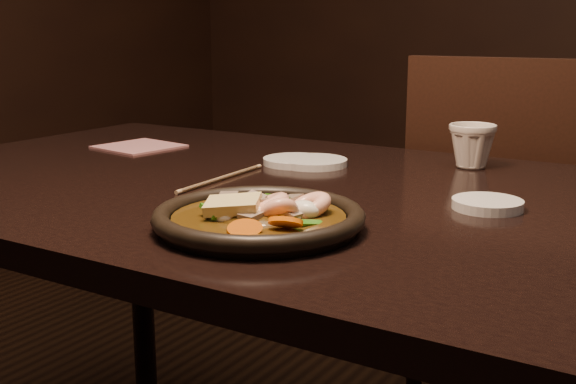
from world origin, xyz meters
The scene contains 10 objects.
table centered at (0.00, 0.00, 0.67)m, with size 1.60×0.90×0.75m.
chair centered at (0.19, 0.64, 0.52)m, with size 0.47×0.47×0.95m.
plate centered at (0.08, -0.24, 0.76)m, with size 0.28×0.28×0.03m.
stirfry centered at (0.09, -0.24, 0.77)m, with size 0.17×0.19×0.06m.
soy_dish centered at (0.31, 0.02, 0.76)m, with size 0.10×0.10×0.01m, color silver.
saucer_left centered at (-0.11, 0.17, 0.76)m, with size 0.12×0.12×0.01m, color silver.
saucer_right centered at (-0.07, 0.18, 0.76)m, with size 0.13×0.13×0.01m, color silver.
tea_cup centered at (0.19, 0.32, 0.79)m, with size 0.09×0.08×0.09m, color beige.
chopsticks centered at (-0.14, -0.02, 0.75)m, with size 0.02×0.25×0.01m.
napkin centered at (-0.50, 0.16, 0.75)m, with size 0.15×0.15×0.00m, color #985E5F.
Camera 1 is at (0.60, -1.00, 1.02)m, focal length 45.00 mm.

